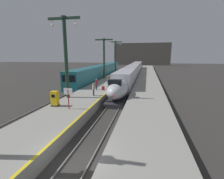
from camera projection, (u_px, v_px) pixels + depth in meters
name	position (u px, v px, depth m)	size (l,w,h in m)	color
ground_plane	(74.00, 168.00, 9.37)	(260.00, 260.00, 0.00)	#33302D
platform_left	(108.00, 84.00, 33.77)	(4.80, 110.00, 1.05)	gray
platform_right	(147.00, 85.00, 32.11)	(4.80, 110.00, 1.05)	gray
platform_left_safety_stripe	(118.00, 82.00, 33.19)	(0.20, 107.80, 0.01)	yellow
rail_main_left	(125.00, 84.00, 35.82)	(0.08, 110.00, 0.12)	slate
rail_main_right	(132.00, 85.00, 35.51)	(0.08, 110.00, 0.12)	slate
rail_secondary_left	(90.00, 83.00, 37.48)	(0.08, 110.00, 0.12)	slate
rail_secondary_right	(96.00, 83.00, 37.17)	(0.08, 110.00, 0.12)	slate
highspeed_train_main	(133.00, 71.00, 45.42)	(2.92, 56.67, 3.60)	silver
regional_train_adjacent	(101.00, 71.00, 42.94)	(2.85, 36.60, 3.80)	#145660
station_column_mid	(66.00, 51.00, 19.70)	(4.00, 0.68, 9.75)	#1E3828
station_column_far	(104.00, 55.00, 37.05)	(4.00, 0.68, 8.93)	#1E3828
station_column_distant	(115.00, 54.00, 50.18)	(4.00, 0.68, 9.47)	#1E3828
passenger_near_edge	(96.00, 84.00, 25.18)	(0.39, 0.50, 1.69)	#23232D
passenger_mid_platform	(108.00, 79.00, 29.81)	(0.38, 0.51, 1.69)	#23232D
passenger_far_waiting	(93.00, 88.00, 21.53)	(0.42, 0.44, 1.69)	#23232D
rolling_suitcase	(103.00, 88.00, 25.09)	(0.40, 0.22, 0.98)	maroon
ticket_machine_yellow	(55.00, 99.00, 17.20)	(0.76, 0.62, 1.60)	yellow
departure_info_board	(68.00, 94.00, 16.08)	(0.90, 0.10, 2.12)	maroon
terminus_back_wall	(142.00, 54.00, 105.50)	(36.00, 2.00, 14.00)	#4C4742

